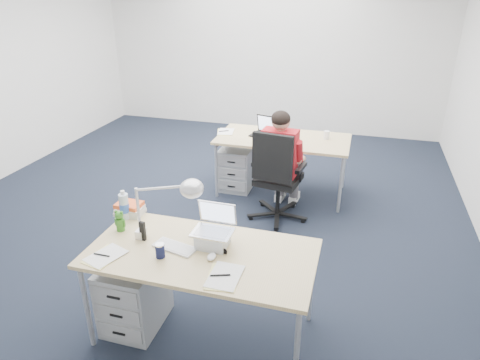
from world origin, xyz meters
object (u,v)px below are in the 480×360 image
Objects in this scene: silver_laptop at (212,228)px; wireless_keyboard at (175,247)px; bear_figurine at (120,221)px; drawer_pedestal_near at (135,294)px; desk_near at (201,257)px; headphones at (209,232)px; far_cup at (327,135)px; sunglasses at (219,251)px; dark_laptop at (265,126)px; book_stack at (130,209)px; desk_far at (283,142)px; drawer_pedestal_far at (237,167)px; computer_mouse at (212,257)px; cordless_phone at (143,231)px; water_bottle at (124,205)px; can_koozie at (160,251)px; office_chair at (277,194)px; seated_person at (282,162)px.

silver_laptop is 0.30m from wireless_keyboard.
drawer_pedestal_near is at bearing -32.58° from bear_figurine.
desk_near is 0.20m from wireless_keyboard.
wireless_keyboard is (-0.25, -0.10, -0.14)m from silver_laptop.
headphones is 2.25× the size of far_cup.
dark_laptop reaches higher than sunglasses.
book_stack is at bearing 159.84° from wireless_keyboard.
sunglasses reaches higher than desk_far.
bear_figurine is at bearing 171.65° from desk_near.
dark_laptop is at bearing 178.27° from desk_far.
sunglasses is at bearing -44.43° from silver_laptop.
wireless_keyboard is 0.66m from book_stack.
sunglasses is 1.18× the size of far_cup.
book_stack is (-0.26, -2.21, 0.50)m from drawer_pedestal_far.
headphones is (-0.12, 0.29, 0.00)m from computer_mouse.
silver_laptop is 2.57× the size of sunglasses.
computer_mouse is 0.61× the size of cordless_phone.
wireless_keyboard is 0.27m from cordless_phone.
desk_near is at bearing -92.05° from desk_far.
water_bottle is at bearing 162.42° from sunglasses.
can_koozie is 0.70× the size of cordless_phone.
water_bottle is 0.92m from sunglasses.
desk_near is 0.82m from water_bottle.
wireless_keyboard is 1.29× the size of water_bottle.
office_chair is 2.06m from drawer_pedestal_near.
water_bottle is at bearing 167.91° from silver_laptop.
dark_laptop is (0.36, 0.01, 0.58)m from drawer_pedestal_far.
far_cup is (1.29, 2.58, -0.04)m from bear_figurine.
computer_mouse reaches higher than wireless_keyboard.
drawer_pedestal_far is 3.69× the size of cordless_phone.
office_chair reaches higher than sunglasses.
can_koozie reaches higher than drawer_pedestal_near.
bear_figurine is (-0.44, 0.24, 0.03)m from can_koozie.
sunglasses is (-0.06, -2.03, 0.12)m from seated_person.
drawer_pedestal_near is 0.69m from water_bottle.
can_koozie is at bearing -106.77° from far_cup.
seated_person reaches higher than office_chair.
desk_far is at bearing 69.22° from book_stack.
book_stack reaches higher than wireless_keyboard.
far_cup reaches higher than desk_near.
bear_figurine is at bearing -94.62° from drawer_pedestal_far.
wireless_keyboard is 1.42× the size of headphones.
desk_far is at bearing 89.42° from sunglasses.
book_stack is 0.94m from sunglasses.
office_chair is at bearing 78.35° from headphones.
water_bottle is 1.43× the size of bear_figurine.
seated_person is 2.25× the size of drawer_pedestal_far.
computer_mouse is 0.87× the size of can_koozie.
silver_laptop is at bearing 12.81° from cordless_phone.
seated_person is at bearing -79.62° from desk_far.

